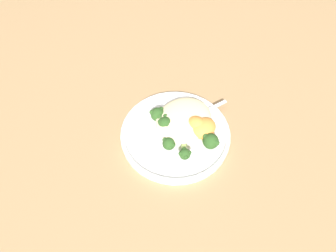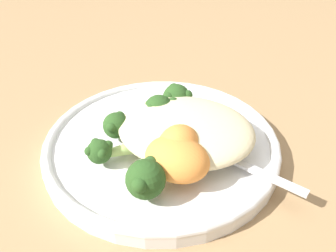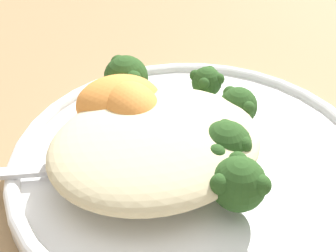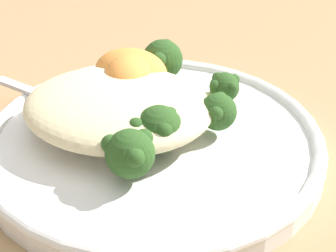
% 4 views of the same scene
% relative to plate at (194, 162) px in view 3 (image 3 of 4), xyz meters
% --- Properties ---
extents(ground_plane, '(4.00, 4.00, 0.00)m').
position_rel_plate_xyz_m(ground_plane, '(0.01, 0.01, -0.01)').
color(ground_plane, '#9E7A51').
extents(plate, '(0.28, 0.28, 0.02)m').
position_rel_plate_xyz_m(plate, '(0.00, 0.00, 0.00)').
color(plate, white).
rests_on(plate, ground_plane).
extents(quinoa_mound, '(0.16, 0.13, 0.03)m').
position_rel_plate_xyz_m(quinoa_mound, '(-0.03, 0.00, 0.03)').
color(quinoa_mound, beige).
rests_on(quinoa_mound, plate).
extents(broccoli_stalk_0, '(0.06, 0.09, 0.04)m').
position_rel_plate_xyz_m(broccoli_stalk_0, '(-0.01, -0.05, 0.03)').
color(broccoli_stalk_0, '#9EBC66').
rests_on(broccoli_stalk_0, plate).
extents(broccoli_stalk_1, '(0.07, 0.06, 0.04)m').
position_rel_plate_xyz_m(broccoli_stalk_1, '(0.00, -0.02, 0.03)').
color(broccoli_stalk_1, '#9EBC66').
rests_on(broccoli_stalk_1, plate).
extents(broccoli_stalk_2, '(0.10, 0.04, 0.03)m').
position_rel_plate_xyz_m(broccoli_stalk_2, '(0.03, 0.01, 0.02)').
color(broccoli_stalk_2, '#9EBC66').
rests_on(broccoli_stalk_2, plate).
extents(broccoli_stalk_3, '(0.10, 0.08, 0.03)m').
position_rel_plate_xyz_m(broccoli_stalk_3, '(0.03, 0.05, 0.02)').
color(broccoli_stalk_3, '#9EBC66').
rests_on(broccoli_stalk_3, plate).
extents(broccoli_stalk_4, '(0.04, 0.13, 0.04)m').
position_rel_plate_xyz_m(broccoli_stalk_4, '(-0.02, 0.08, 0.03)').
color(broccoli_stalk_4, '#9EBC66').
rests_on(broccoli_stalk_4, plate).
extents(sweet_potato_chunk_0, '(0.06, 0.06, 0.03)m').
position_rel_plate_xyz_m(sweet_potato_chunk_0, '(-0.03, 0.04, 0.03)').
color(sweet_potato_chunk_0, orange).
rests_on(sweet_potato_chunk_0, plate).
extents(sweet_potato_chunk_1, '(0.05, 0.06, 0.04)m').
position_rel_plate_xyz_m(sweet_potato_chunk_1, '(-0.03, 0.04, 0.03)').
color(sweet_potato_chunk_1, orange).
rests_on(sweet_potato_chunk_1, plate).
extents(sweet_potato_chunk_2, '(0.08, 0.07, 0.04)m').
position_rel_plate_xyz_m(sweet_potato_chunk_2, '(-0.03, 0.06, 0.03)').
color(sweet_potato_chunk_2, orange).
rests_on(sweet_potato_chunk_2, plate).
extents(spoon, '(0.12, 0.06, 0.01)m').
position_rel_plate_xyz_m(spoon, '(-0.08, 0.02, 0.01)').
color(spoon, silver).
rests_on(spoon, plate).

